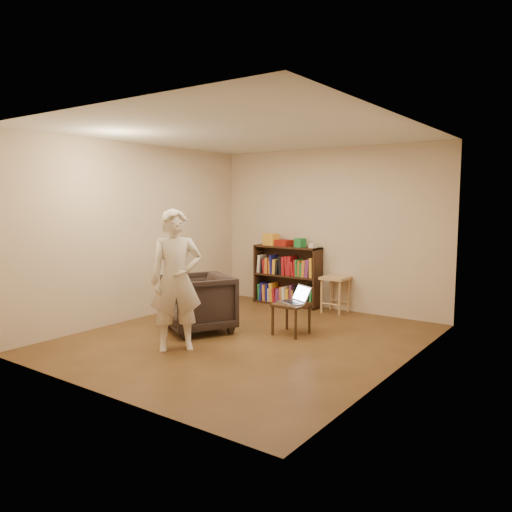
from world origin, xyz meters
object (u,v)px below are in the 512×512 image
Objects in this scene: bookshelf at (288,279)px; armchair at (198,303)px; stool at (335,284)px; laptop at (295,299)px; person at (176,280)px; side_table at (291,308)px.

bookshelf is 2.18m from armchair.
stool is (0.93, -0.06, 0.02)m from bookshelf.
laptop reaches higher than stool.
laptop is at bearing 11.95° from person.
person is at bearing -102.51° from stool.
person reaches higher than stool.
person is at bearing -84.39° from bookshelf.
stool is 0.67× the size of armchair.
laptop is at bearing 58.10° from armchair.
bookshelf is at bearing 176.05° from stool.
bookshelf is 1.89m from side_table.
bookshelf is 2.64× the size of laptop.
bookshelf reaches higher than side_table.
armchair is at bearing 65.82° from person.
armchair reaches higher than stool.
side_table is 0.14m from laptop.
stool is 1.26× the size of laptop.
person is (-0.79, -1.42, 0.36)m from laptop.
side_table is at bearing 12.07° from person.
person reaches higher than laptop.
side_table is 1.64m from person.
laptop is at bearing -54.82° from bookshelf.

